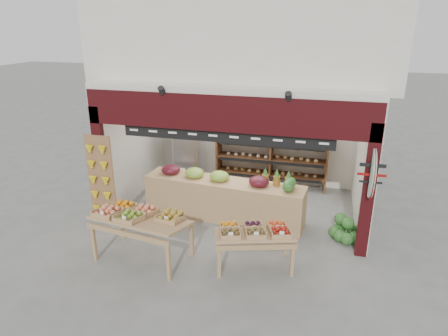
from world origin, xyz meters
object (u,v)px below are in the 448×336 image
display_table_left (137,216)px  watermelon_pile (344,231)px  back_shelving (272,145)px  cardboard_stack (185,185)px  refrigerator (189,151)px  display_table_right (254,232)px  mid_counter (223,198)px

display_table_left → watermelon_pile: display_table_left is taller
back_shelving → cardboard_stack: (-2.09, -1.14, -0.93)m
refrigerator → display_table_right: refrigerator is taller
back_shelving → cardboard_stack: bearing=-151.4°
watermelon_pile → back_shelving: bearing=127.9°
display_table_right → watermelon_pile: 2.25m
back_shelving → display_table_right: 3.95m
back_shelving → display_table_right: bearing=-86.0°
back_shelving → display_table_left: bearing=-114.9°
back_shelving → refrigerator: bearing=-171.1°
watermelon_pile → cardboard_stack: bearing=161.6°
back_shelving → display_table_left: (-1.92, -4.13, -0.32)m
display_table_left → mid_counter: bearing=59.6°
back_shelving → display_table_left: size_ratio=1.60×
display_table_left → refrigerator: bearing=94.5°
back_shelving → mid_counter: bearing=-109.5°
display_table_left → display_table_right: 2.21m
mid_counter → display_table_right: mid_counter is taller
display_table_right → watermelon_pile: size_ratio=2.39×
mid_counter → refrigerator: bearing=128.5°
back_shelving → display_table_right: size_ratio=1.89×
cardboard_stack → display_table_right: (2.36, -2.77, 0.47)m
cardboard_stack → mid_counter: size_ratio=0.27×
back_shelving → watermelon_pile: back_shelving is taller
display_table_left → watermelon_pile: bearing=23.4°
cardboard_stack → watermelon_pile: size_ratio=1.52×
display_table_left → watermelon_pile: (3.84, 1.66, -0.66)m
cardboard_stack → display_table_left: bearing=-86.8°
cardboard_stack → display_table_right: bearing=-49.6°
back_shelving → watermelon_pile: (1.92, -2.47, -0.99)m
display_table_right → cardboard_stack: bearing=130.4°
refrigerator → cardboard_stack: size_ratio=1.84×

